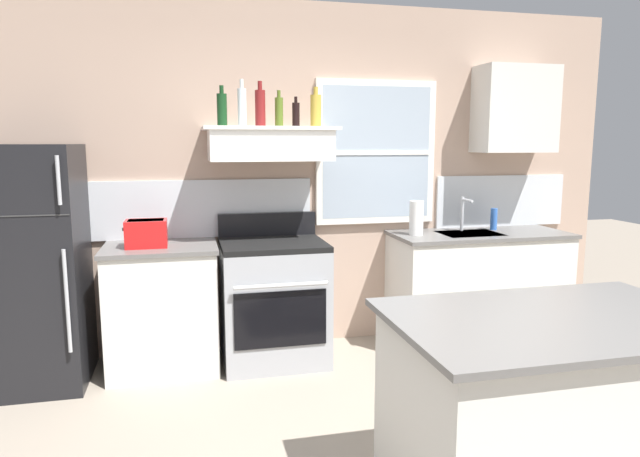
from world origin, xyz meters
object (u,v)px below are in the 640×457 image
object	(u,v)px
toaster	(146,233)
paper_towel_roll	(416,218)
bottle_champagne_gold_foil	(316,110)
bottle_clear_tall	(242,107)
refrigerator	(28,267)
stove_range	(274,300)
bottle_olive_oil_square	(279,111)
bottle_balsamic_dark	(296,114)
bottle_dark_green_wine	(222,109)
kitchen_island	(551,417)
dish_soap_bottle	(494,219)
bottle_red_label_wine	(260,107)

from	to	relation	value
toaster	paper_towel_roll	xyz separation A→B (m)	(2.03, 0.04, 0.04)
bottle_champagne_gold_foil	bottle_clear_tall	bearing A→B (deg)	-178.17
refrigerator	paper_towel_roll	size ratio (longest dim) A/B	6.00
stove_range	paper_towel_roll	size ratio (longest dim) A/B	4.04
bottle_champagne_gold_foil	bottle_olive_oil_square	bearing A→B (deg)	-172.99
refrigerator	bottle_clear_tall	world-z (taller)	bottle_clear_tall
refrigerator	bottle_balsamic_dark	distance (m)	2.13
bottle_dark_green_wine	bottle_clear_tall	bearing A→B (deg)	-1.23
bottle_champagne_gold_foil	paper_towel_roll	bearing A→B (deg)	-3.52
toaster	kitchen_island	distance (m)	2.77
stove_range	bottle_olive_oil_square	xyz separation A→B (m)	(0.07, 0.05, 1.39)
refrigerator	dish_soap_bottle	bearing A→B (deg)	2.60
bottle_olive_oil_square	bottle_clear_tall	bearing A→B (deg)	176.27
stove_range	bottle_dark_green_wine	xyz separation A→B (m)	(-0.34, 0.07, 1.40)
bottle_dark_green_wine	kitchen_island	world-z (taller)	bottle_dark_green_wine
bottle_dark_green_wine	bottle_clear_tall	xyz separation A→B (m)	(0.14, -0.00, 0.02)
stove_range	bottle_olive_oil_square	distance (m)	1.39
dish_soap_bottle	bottle_balsamic_dark	bearing A→B (deg)	179.84
stove_range	bottle_clear_tall	size ratio (longest dim) A/B	3.29
refrigerator	bottle_olive_oil_square	size ratio (longest dim) A/B	6.29
bottle_dark_green_wine	bottle_clear_tall	world-z (taller)	bottle_clear_tall
paper_towel_roll	bottle_clear_tall	bearing A→B (deg)	178.65
stove_range	bottle_clear_tall	world-z (taller)	bottle_clear_tall
bottle_clear_tall	kitchen_island	size ratio (longest dim) A/B	0.24
bottle_clear_tall	bottle_olive_oil_square	size ratio (longest dim) A/B	1.28
refrigerator	bottle_red_label_wine	distance (m)	1.91
toaster	kitchen_island	world-z (taller)	toaster
bottle_clear_tall	stove_range	bearing A→B (deg)	-19.26
bottle_balsamic_dark	bottle_clear_tall	bearing A→B (deg)	-169.81
refrigerator	bottle_balsamic_dark	size ratio (longest dim) A/B	7.29
stove_range	bottle_balsamic_dark	bearing A→B (deg)	34.42
stove_range	bottle_red_label_wine	xyz separation A→B (m)	(-0.07, 0.04, 1.41)
toaster	kitchen_island	bearing A→B (deg)	-49.01
bottle_dark_green_wine	bottle_champagne_gold_foil	world-z (taller)	bottle_champagne_gold_foil
stove_range	paper_towel_roll	xyz separation A→B (m)	(1.14, 0.04, 0.58)
bottle_balsamic_dark	bottle_champagne_gold_foil	bearing A→B (deg)	-21.75
toaster	bottle_olive_oil_square	world-z (taller)	bottle_olive_oil_square
bottle_balsamic_dark	paper_towel_roll	bearing A→B (deg)	-6.36
bottle_champagne_gold_foil	dish_soap_bottle	bearing A→B (deg)	1.90
paper_towel_roll	kitchen_island	size ratio (longest dim) A/B	0.19
stove_range	bottle_red_label_wine	bearing A→B (deg)	152.46
toaster	paper_towel_roll	distance (m)	2.03
bottle_red_label_wine	bottle_balsamic_dark	size ratio (longest dim) A/B	1.43
stove_range	bottle_red_label_wine	distance (m)	1.42
refrigerator	toaster	xyz separation A→B (m)	(0.76, 0.02, 0.20)
toaster	stove_range	bearing A→B (deg)	0.29
refrigerator	bottle_dark_green_wine	xyz separation A→B (m)	(1.31, 0.10, 1.05)
stove_range	kitchen_island	bearing A→B (deg)	-66.48
bottle_champagne_gold_foil	kitchen_island	bearing A→B (deg)	-75.64
refrigerator	kitchen_island	xyz separation A→B (m)	(2.54, -2.03, -0.35)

